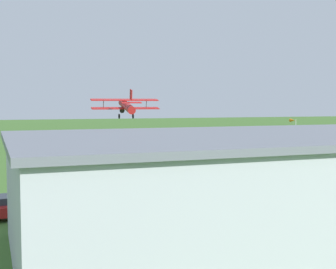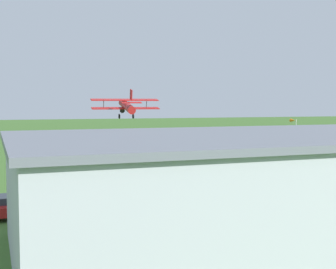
{
  "view_description": "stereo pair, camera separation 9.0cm",
  "coord_description": "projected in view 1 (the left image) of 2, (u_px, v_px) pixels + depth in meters",
  "views": [
    {
      "loc": [
        20.96,
        57.17,
        8.53
      ],
      "look_at": [
        4.04,
        8.5,
        5.09
      ],
      "focal_mm": 49.69,
      "sensor_mm": 36.0,
      "label": 1
    },
    {
      "loc": [
        20.88,
        57.2,
        8.53
      ],
      "look_at": [
        4.04,
        8.5,
        5.09
      ],
      "focal_mm": 49.69,
      "sensor_mm": 36.0,
      "label": 2
    }
  ],
  "objects": [
    {
      "name": "ground_plane",
      "position": [
        176.0,
        168.0,
        61.32
      ],
      "size": [
        400.0,
        400.0,
        0.0
      ],
      "primitive_type": "plane",
      "color": "#3D6628"
    },
    {
      "name": "hangar",
      "position": [
        328.0,
        183.0,
        30.0
      ],
      "size": [
        39.91,
        17.31,
        6.75
      ],
      "color": "#B7BCC6",
      "rests_on": "ground_plane"
    },
    {
      "name": "biplane",
      "position": [
        126.0,
        106.0,
        62.22
      ],
      "size": [
        9.29,
        7.48,
        3.88
      ],
      "color": "#B21E1E"
    },
    {
      "name": "car_red",
      "position": [
        1.0,
        206.0,
        34.95
      ],
      "size": [
        2.19,
        4.22,
        1.57
      ],
      "color": "red",
      "rests_on": "ground_plane"
    },
    {
      "name": "person_walking_on_apron",
      "position": [
        54.0,
        194.0,
        39.55
      ],
      "size": [
        0.38,
        0.38,
        1.66
      ],
      "color": "#33723F",
      "rests_on": "ground_plane"
    },
    {
      "name": "windsock",
      "position": [
        293.0,
        123.0,
        84.53
      ],
      "size": [
        1.07,
        1.31,
        5.77
      ],
      "color": "silver",
      "rests_on": "ground_plane"
    }
  ]
}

